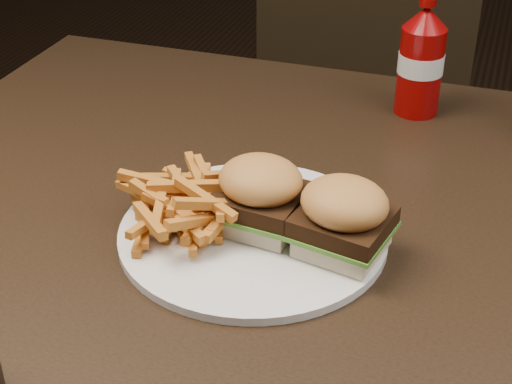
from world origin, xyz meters
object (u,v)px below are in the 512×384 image
(plate, at_px, (253,233))
(ketchup_bottle, at_px, (420,71))
(dining_table, at_px, (367,236))
(chair_far, at_px, (363,146))

(plate, height_order, ketchup_bottle, ketchup_bottle)
(dining_table, height_order, plate, plate)
(ketchup_bottle, bearing_deg, chair_far, 107.49)
(dining_table, xyz_separation_m, ketchup_bottle, (0.01, 0.29, 0.08))
(chair_far, height_order, plate, plate)
(chair_far, height_order, ketchup_bottle, ketchup_bottle)
(plate, bearing_deg, dining_table, 32.09)
(chair_far, relative_size, plate, 1.40)
(ketchup_bottle, bearing_deg, dining_table, -91.36)
(dining_table, distance_m, plate, 0.13)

